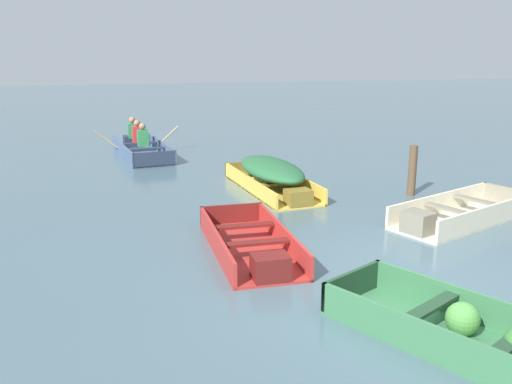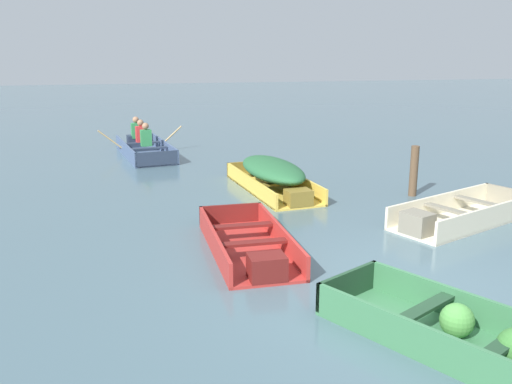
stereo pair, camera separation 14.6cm
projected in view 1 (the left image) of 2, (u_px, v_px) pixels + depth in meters
ground_plane at (408, 295)px, 6.95m from camera, size 80.00×80.00×0.00m
dinghy_green_foreground at (486, 340)px, 5.58m from camera, size 2.40×3.11×0.43m
skiff_yellow_near_moored at (272, 173)px, 11.81m from camera, size 1.46×3.16×0.64m
skiff_red_mid_moored at (252, 246)px, 8.26m from camera, size 1.13×2.67×0.35m
skiff_cream_far_moored at (459, 215)px, 9.72m from camera, size 3.02×2.10×0.39m
rowboat_slate_blue_with_crew at (140, 147)px, 15.69m from camera, size 2.33×3.22×0.93m
mooring_post at (412, 171)px, 11.42m from camera, size 0.16×0.16×1.02m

